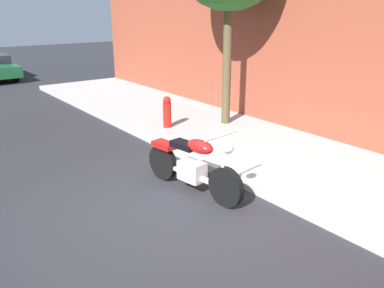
{
  "coord_description": "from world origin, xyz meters",
  "views": [
    {
      "loc": [
        4.53,
        -3.15,
        2.91
      ],
      "look_at": [
        -0.32,
        0.53,
        0.84
      ],
      "focal_mm": 37.43,
      "sensor_mm": 36.0,
      "label": 1
    }
  ],
  "objects": [
    {
      "name": "fire_hydrant",
      "position": [
        -3.35,
        2.06,
        0.46
      ],
      "size": [
        0.2,
        0.2,
        0.91
      ],
      "color": "red",
      "rests_on": "ground"
    },
    {
      "name": "sidewalk",
      "position": [
        0.0,
        2.84,
        0.07
      ],
      "size": [
        21.62,
        3.14,
        0.14
      ],
      "primitive_type": "cube",
      "color": "#AEAEAE",
      "rests_on": "ground"
    },
    {
      "name": "ground_plane",
      "position": [
        0.0,
        0.0,
        0.0
      ],
      "size": [
        60.0,
        60.0,
        0.0
      ],
      "primitive_type": "plane",
      "color": "#28282D"
    },
    {
      "name": "motorcycle",
      "position": [
        -0.32,
        0.53,
        0.47
      ],
      "size": [
        2.1,
        0.7,
        1.13
      ],
      "color": "black",
      "rests_on": "ground"
    }
  ]
}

